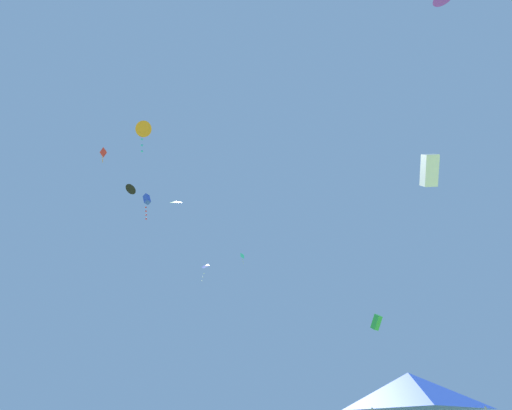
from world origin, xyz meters
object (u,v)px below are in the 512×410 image
(kite_orange_delta, at_px, (143,129))
(kite_lime_delta, at_px, (176,202))
(kite_blue_box, at_px, (147,200))
(kite_white_box, at_px, (429,170))
(canopy_tent_blue, at_px, (412,391))
(kite_blue_diamond, at_px, (205,267))
(kite_black_delta, at_px, (131,189))
(kite_cyan_diamond, at_px, (243,256))
(kite_red_diamond, at_px, (103,153))
(kite_green_box, at_px, (376,322))

(kite_orange_delta, bearing_deg, kite_lime_delta, 101.48)
(kite_blue_box, distance_m, kite_white_box, 15.70)
(canopy_tent_blue, xyz_separation_m, kite_blue_diamond, (-15.85, 23.38, 15.61))
(kite_white_box, distance_m, kite_blue_diamond, 31.29)
(kite_black_delta, height_order, kite_lime_delta, kite_lime_delta)
(kite_blue_diamond, distance_m, kite_black_delta, 17.43)
(kite_blue_box, bearing_deg, kite_cyan_diamond, 86.51)
(kite_red_diamond, relative_size, kite_blue_diamond, 0.61)
(kite_lime_delta, bearing_deg, kite_orange_delta, -78.52)
(kite_black_delta, bearing_deg, kite_blue_diamond, 89.02)
(kite_lime_delta, bearing_deg, kite_black_delta, -108.12)
(kite_black_delta, bearing_deg, kite_cyan_diamond, 74.31)
(canopy_tent_blue, bearing_deg, kite_orange_delta, 176.86)
(kite_orange_delta, relative_size, kite_green_box, 1.82)
(kite_cyan_diamond, bearing_deg, kite_orange_delta, -93.37)
(kite_blue_diamond, bearing_deg, kite_cyan_diamond, 1.60)
(kite_orange_delta, distance_m, kite_blue_diamond, 22.93)
(kite_blue_box, relative_size, kite_blue_diamond, 0.75)
(kite_white_box, xyz_separation_m, kite_blue_diamond, (-18.40, 24.14, 7.58))
(kite_blue_box, xyz_separation_m, kite_lime_delta, (-2.11, 7.98, 5.55))
(kite_cyan_diamond, relative_size, kite_green_box, 1.09)
(kite_red_diamond, distance_m, kite_orange_delta, 10.55)
(kite_white_box, height_order, kite_blue_diamond, kite_blue_diamond)
(canopy_tent_blue, distance_m, kite_black_delta, 22.63)
(kite_orange_delta, relative_size, kite_blue_diamond, 0.94)
(kite_white_box, distance_m, kite_black_delta, 20.96)
(kite_red_diamond, distance_m, kite_cyan_diamond, 19.50)
(kite_cyan_diamond, bearing_deg, kite_blue_diamond, -178.40)
(canopy_tent_blue, distance_m, kite_lime_delta, 24.46)
(kite_blue_diamond, relative_size, kite_black_delta, 1.94)
(kite_blue_box, distance_m, kite_green_box, 20.13)
(kite_red_diamond, relative_size, kite_lime_delta, 1.08)
(canopy_tent_blue, distance_m, kite_white_box, 8.46)
(kite_cyan_diamond, distance_m, kite_lime_delta, 13.24)
(canopy_tent_blue, distance_m, kite_blue_box, 16.80)
(kite_blue_diamond, bearing_deg, kite_blue_box, -80.76)
(kite_blue_diamond, xyz_separation_m, kite_black_delta, (-0.30, -17.40, -0.94))
(kite_blue_diamond, xyz_separation_m, kite_green_box, (17.60, -7.22, -9.39))
(kite_white_box, height_order, kite_cyan_diamond, kite_cyan_diamond)
(canopy_tent_blue, relative_size, kite_cyan_diamond, 2.61)
(kite_white_box, xyz_separation_m, kite_green_box, (-0.80, 16.92, -1.81))
(kite_red_diamond, height_order, kite_cyan_diamond, kite_red_diamond)
(kite_red_diamond, distance_m, kite_green_box, 27.45)
(kite_orange_delta, bearing_deg, kite_blue_box, 87.81)
(kite_green_box, bearing_deg, kite_white_box, -87.29)
(kite_white_box, bearing_deg, kite_lime_delta, 146.23)
(kite_white_box, distance_m, kite_cyan_diamond, 29.21)
(kite_white_box, xyz_separation_m, kite_lime_delta, (-17.15, 11.47, 8.42))
(kite_cyan_diamond, relative_size, kite_lime_delta, 0.99)
(kite_blue_box, height_order, kite_green_box, kite_blue_box)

